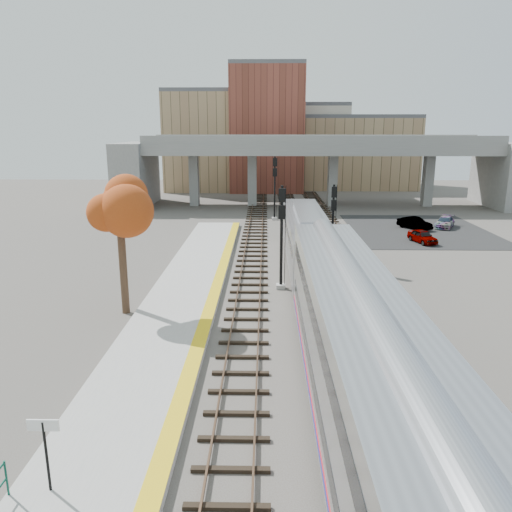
# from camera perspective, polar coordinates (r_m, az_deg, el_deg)

# --- Properties ---
(ground) EXTENTS (160.00, 160.00, 0.00)m
(ground) POSITION_cam_1_polar(r_m,az_deg,el_deg) (26.15, 5.79, -9.18)
(ground) COLOR #47423D
(ground) RESTS_ON ground
(platform) EXTENTS (4.50, 60.00, 0.35)m
(platform) POSITION_cam_1_polar(r_m,az_deg,el_deg) (26.49, -10.21, -8.62)
(platform) COLOR #9E9E99
(platform) RESTS_ON ground
(yellow_strip) EXTENTS (0.70, 60.00, 0.01)m
(yellow_strip) POSITION_cam_1_polar(r_m,az_deg,el_deg) (26.12, -6.10, -8.37)
(yellow_strip) COLOR yellow
(yellow_strip) RESTS_ON platform
(tracks) EXTENTS (10.70, 95.00, 0.25)m
(tracks) POSITION_cam_1_polar(r_m,az_deg,el_deg) (37.95, 5.72, -1.49)
(tracks) COLOR black
(tracks) RESTS_ON ground
(overpass) EXTENTS (54.00, 12.00, 9.50)m
(overpass) POSITION_cam_1_polar(r_m,az_deg,el_deg) (69.39, 7.07, 10.50)
(overpass) COLOR slate
(overpass) RESTS_ON ground
(buildings_far) EXTENTS (43.00, 21.00, 20.60)m
(buildings_far) POSITION_cam_1_polar(r_m,az_deg,el_deg) (90.54, 3.35, 12.79)
(buildings_far) COLOR #9C815B
(buildings_far) RESTS_ON ground
(parking_lot) EXTENTS (14.00, 18.00, 0.04)m
(parking_lot) POSITION_cam_1_polar(r_m,az_deg,el_deg) (55.32, 18.08, 2.86)
(parking_lot) COLOR black
(parking_lot) RESTS_ON ground
(locomotive) EXTENTS (3.02, 19.05, 4.10)m
(locomotive) POSITION_cam_1_polar(r_m,az_deg,el_deg) (38.45, 5.78, 2.10)
(locomotive) COLOR #A8AAB2
(locomotive) RESTS_ON ground
(coach) EXTENTS (3.03, 25.00, 5.00)m
(coach) POSITION_cam_1_polar(r_m,az_deg,el_deg) (16.99, 11.95, -12.66)
(coach) COLOR #A8AAB2
(coach) RESTS_ON ground
(signal_mast_near) EXTENTS (0.60, 0.64, 6.88)m
(signal_mast_near) POSITION_cam_1_polar(r_m,az_deg,el_deg) (32.57, 2.92, 1.90)
(signal_mast_near) COLOR #9E9E99
(signal_mast_near) RESTS_ON ground
(signal_mast_mid) EXTENTS (0.60, 0.64, 6.33)m
(signal_mast_mid) POSITION_cam_1_polar(r_m,az_deg,el_deg) (38.66, 8.75, 3.16)
(signal_mast_mid) COLOR #9E9E99
(signal_mast_mid) RESTS_ON ground
(signal_mast_far) EXTENTS (0.60, 0.64, 7.31)m
(signal_mast_far) POSITION_cam_1_polar(r_m,az_deg,el_deg) (57.96, 2.15, 7.72)
(signal_mast_far) COLOR #9E9E99
(signal_mast_far) RESTS_ON ground
(station_sign) EXTENTS (0.90, 0.08, 2.27)m
(station_sign) POSITION_cam_1_polar(r_m,az_deg,el_deg) (15.99, -23.00, -18.80)
(station_sign) COLOR black
(station_sign) RESTS_ON platform
(tree) EXTENTS (3.60, 3.60, 8.49)m
(tree) POSITION_cam_1_polar(r_m,az_deg,el_deg) (28.66, -15.40, 5.60)
(tree) COLOR #382619
(tree) RESTS_ON ground
(car_a) EXTENTS (2.32, 3.78, 1.20)m
(car_a) POSITION_cam_1_polar(r_m,az_deg,el_deg) (49.00, 18.50, 2.14)
(car_a) COLOR #99999E
(car_a) RESTS_ON parking_lot
(car_b) EXTENTS (3.25, 3.91, 1.26)m
(car_b) POSITION_cam_1_polar(r_m,az_deg,el_deg) (55.46, 17.68, 3.60)
(car_b) COLOR #99999E
(car_b) RESTS_ON parking_lot
(car_c) EXTENTS (3.32, 4.33, 1.17)m
(car_c) POSITION_cam_1_polar(r_m,az_deg,el_deg) (57.39, 20.77, 3.65)
(car_c) COLOR #99999E
(car_c) RESTS_ON parking_lot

